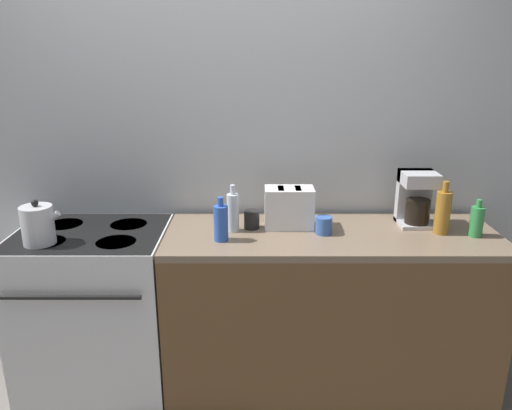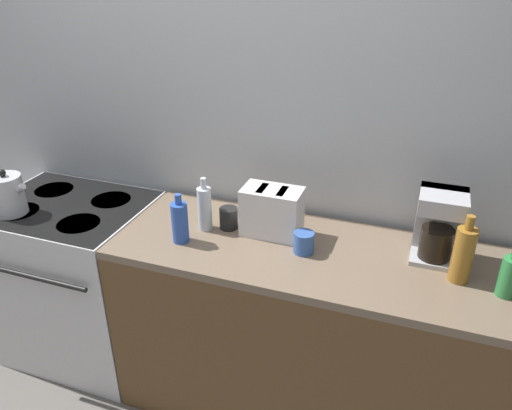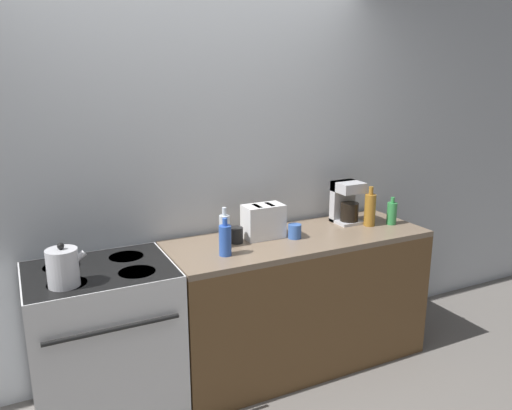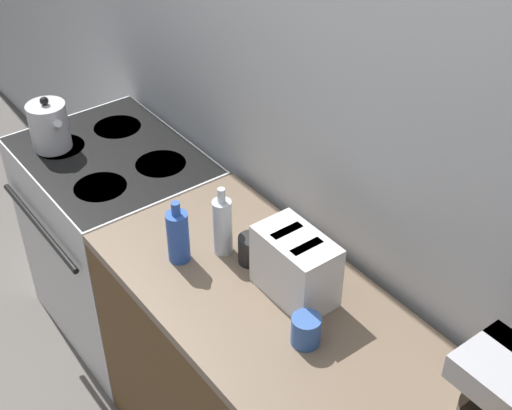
{
  "view_description": "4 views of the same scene",
  "coord_description": "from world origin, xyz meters",
  "px_view_note": "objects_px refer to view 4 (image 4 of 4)",
  "views": [
    {
      "loc": [
        0.22,
        -2.11,
        1.82
      ],
      "look_at": [
        0.23,
        0.35,
        1.04
      ],
      "focal_mm": 35.0,
      "sensor_mm": 36.0,
      "label": 1
    },
    {
      "loc": [
        0.98,
        -1.43,
        2.02
      ],
      "look_at": [
        0.32,
        0.4,
        1.02
      ],
      "focal_mm": 35.0,
      "sensor_mm": 36.0,
      "label": 2
    },
    {
      "loc": [
        -1.01,
        -2.32,
        1.91
      ],
      "look_at": [
        0.33,
        0.37,
        1.13
      ],
      "focal_mm": 35.0,
      "sensor_mm": 36.0,
      "label": 3
    },
    {
      "loc": [
        1.59,
        -0.66,
        2.42
      ],
      "look_at": [
        0.21,
        0.38,
        1.13
      ],
      "focal_mm": 50.0,
      "sensor_mm": 36.0,
      "label": 4
    }
  ],
  "objects_px": {
    "cup_blue": "(306,330)",
    "cup_black": "(251,249)",
    "coffee_maker": "(498,398)",
    "bottle_clear": "(222,226)",
    "bottle_blue": "(178,236)",
    "stove": "(122,241)",
    "kettle": "(49,126)",
    "toaster": "(295,266)"
  },
  "relations": [
    {
      "from": "toaster",
      "to": "cup_black",
      "type": "relative_size",
      "value": 2.63
    },
    {
      "from": "coffee_maker",
      "to": "cup_blue",
      "type": "height_order",
      "value": "coffee_maker"
    },
    {
      "from": "bottle_clear",
      "to": "cup_blue",
      "type": "xyz_separation_m",
      "value": [
        0.47,
        -0.04,
        -0.06
      ]
    },
    {
      "from": "stove",
      "to": "cup_blue",
      "type": "bearing_deg",
      "value": -0.79
    },
    {
      "from": "kettle",
      "to": "cup_blue",
      "type": "height_order",
      "value": "kettle"
    },
    {
      "from": "stove",
      "to": "coffee_maker",
      "type": "xyz_separation_m",
      "value": [
        1.73,
        0.14,
        0.59
      ]
    },
    {
      "from": "cup_blue",
      "to": "cup_black",
      "type": "bearing_deg",
      "value": 167.24
    },
    {
      "from": "bottle_clear",
      "to": "cup_black",
      "type": "height_order",
      "value": "bottle_clear"
    },
    {
      "from": "stove",
      "to": "kettle",
      "type": "height_order",
      "value": "kettle"
    },
    {
      "from": "toaster",
      "to": "bottle_blue",
      "type": "relative_size",
      "value": 1.15
    },
    {
      "from": "bottle_blue",
      "to": "cup_blue",
      "type": "relative_size",
      "value": 2.44
    },
    {
      "from": "kettle",
      "to": "toaster",
      "type": "distance_m",
      "value": 1.25
    },
    {
      "from": "stove",
      "to": "cup_black",
      "type": "xyz_separation_m",
      "value": [
        0.85,
        0.07,
        0.49
      ]
    },
    {
      "from": "coffee_maker",
      "to": "cup_black",
      "type": "xyz_separation_m",
      "value": [
        -0.88,
        -0.07,
        -0.1
      ]
    },
    {
      "from": "bottle_clear",
      "to": "coffee_maker",
      "type": "bearing_deg",
      "value": 6.45
    },
    {
      "from": "cup_blue",
      "to": "cup_black",
      "type": "xyz_separation_m",
      "value": [
        -0.37,
        0.08,
        0.0
      ]
    },
    {
      "from": "stove",
      "to": "cup_black",
      "type": "height_order",
      "value": "cup_black"
    },
    {
      "from": "stove",
      "to": "coffee_maker",
      "type": "distance_m",
      "value": 1.83
    },
    {
      "from": "coffee_maker",
      "to": "bottle_blue",
      "type": "distance_m",
      "value": 1.06
    },
    {
      "from": "kettle",
      "to": "bottle_blue",
      "type": "distance_m",
      "value": 0.88
    },
    {
      "from": "bottle_blue",
      "to": "cup_black",
      "type": "distance_m",
      "value": 0.24
    },
    {
      "from": "cup_blue",
      "to": "cup_black",
      "type": "relative_size",
      "value": 0.94
    },
    {
      "from": "coffee_maker",
      "to": "bottle_blue",
      "type": "height_order",
      "value": "coffee_maker"
    },
    {
      "from": "cup_black",
      "to": "coffee_maker",
      "type": "bearing_deg",
      "value": 4.5
    },
    {
      "from": "kettle",
      "to": "bottle_clear",
      "type": "height_order",
      "value": "bottle_clear"
    },
    {
      "from": "kettle",
      "to": "bottle_clear",
      "type": "relative_size",
      "value": 0.9
    },
    {
      "from": "stove",
      "to": "toaster",
      "type": "xyz_separation_m",
      "value": [
        1.04,
        0.09,
        0.55
      ]
    },
    {
      "from": "stove",
      "to": "bottle_clear",
      "type": "bearing_deg",
      "value": 1.98
    },
    {
      "from": "cup_blue",
      "to": "stove",
      "type": "bearing_deg",
      "value": 179.21
    },
    {
      "from": "bottle_clear",
      "to": "bottle_blue",
      "type": "bearing_deg",
      "value": -111.61
    },
    {
      "from": "bottle_clear",
      "to": "cup_blue",
      "type": "relative_size",
      "value": 2.71
    },
    {
      "from": "stove",
      "to": "bottle_blue",
      "type": "height_order",
      "value": "bottle_blue"
    },
    {
      "from": "stove",
      "to": "kettle",
      "type": "distance_m",
      "value": 0.59
    },
    {
      "from": "kettle",
      "to": "bottle_blue",
      "type": "height_order",
      "value": "same"
    },
    {
      "from": "bottle_blue",
      "to": "bottle_clear",
      "type": "xyz_separation_m",
      "value": [
        0.05,
        0.13,
        0.01
      ]
    },
    {
      "from": "kettle",
      "to": "toaster",
      "type": "xyz_separation_m",
      "value": [
        1.23,
        0.24,
        0.01
      ]
    },
    {
      "from": "coffee_maker",
      "to": "stove",
      "type": "bearing_deg",
      "value": -175.48
    },
    {
      "from": "cup_black",
      "to": "bottle_clear",
      "type": "bearing_deg",
      "value": -156.92
    },
    {
      "from": "bottle_blue",
      "to": "bottle_clear",
      "type": "distance_m",
      "value": 0.15
    },
    {
      "from": "bottle_blue",
      "to": "cup_blue",
      "type": "distance_m",
      "value": 0.53
    },
    {
      "from": "kettle",
      "to": "bottle_blue",
      "type": "bearing_deg",
      "value": 2.76
    },
    {
      "from": "coffee_maker",
      "to": "cup_blue",
      "type": "bearing_deg",
      "value": -163.3
    }
  ]
}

